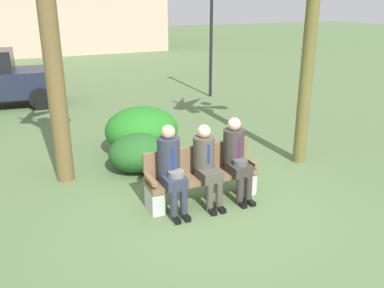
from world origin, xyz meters
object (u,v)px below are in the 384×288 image
at_px(shrub_mid_lawn, 138,153).
at_px(street_lamp, 211,26).
at_px(shrub_near_bench, 142,130).
at_px(seated_man_left, 171,165).
at_px(seated_man_middle, 206,161).
at_px(seated_man_right, 236,155).
at_px(park_bench, 201,176).

distance_m(shrub_mid_lawn, street_lamp, 6.68).
bearing_deg(shrub_near_bench, seated_man_left, -98.72).
xyz_separation_m(seated_man_left, shrub_mid_lawn, (0.02, 1.71, -0.40)).
bearing_deg(shrub_mid_lawn, seated_man_left, -90.77).
relative_size(seated_man_left, shrub_mid_lawn, 1.20).
distance_m(seated_man_middle, seated_man_right, 0.54).
distance_m(park_bench, street_lamp, 7.64).
height_order(seated_man_right, shrub_near_bench, seated_man_right).
distance_m(seated_man_middle, shrub_near_bench, 2.66).
bearing_deg(seated_man_right, shrub_mid_lawn, 122.78).
bearing_deg(shrub_mid_lawn, shrub_near_bench, 67.55).
distance_m(seated_man_left, shrub_near_bench, 2.68).
height_order(park_bench, street_lamp, street_lamp).
bearing_deg(shrub_near_bench, street_lamp, 47.25).
distance_m(park_bench, seated_man_right, 0.66).
bearing_deg(park_bench, seated_man_left, -167.49).
distance_m(seated_man_left, seated_man_middle, 0.59).
distance_m(park_bench, shrub_mid_lawn, 1.68).
xyz_separation_m(seated_man_middle, shrub_near_bench, (-0.19, 2.64, -0.23)).
height_order(park_bench, seated_man_right, seated_man_right).
relative_size(seated_man_middle, shrub_near_bench, 0.83).
bearing_deg(street_lamp, seated_man_middle, -117.87).
bearing_deg(seated_man_right, shrub_near_bench, 105.32).
xyz_separation_m(park_bench, seated_man_right, (0.56, -0.13, 0.32)).
bearing_deg(seated_man_middle, seated_man_right, -0.13).
xyz_separation_m(seated_man_middle, street_lamp, (3.51, 6.65, 1.54)).
height_order(seated_man_middle, shrub_mid_lawn, seated_man_middle).
height_order(seated_man_middle, street_lamp, street_lamp).
xyz_separation_m(seated_man_middle, shrub_mid_lawn, (-0.57, 1.72, -0.37)).
xyz_separation_m(park_bench, seated_man_left, (-0.56, -0.13, 0.33)).
distance_m(park_bench, seated_man_left, 0.67).
xyz_separation_m(shrub_near_bench, shrub_mid_lawn, (-0.38, -0.92, -0.13)).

